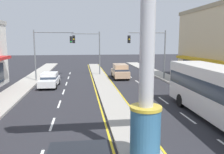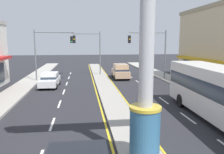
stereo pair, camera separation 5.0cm
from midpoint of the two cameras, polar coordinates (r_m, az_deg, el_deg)
The scene contains 11 objects.
median_strip at distance 22.74m, azimuth -1.16°, elevation -3.24°, with size 1.86×52.00×0.14m, color #A39E93.
sidewalk_left at distance 21.60m, azimuth -24.30°, elevation -4.63°, with size 2.40×60.00×0.18m, color #ADA89E.
sidewalk_right at distance 23.47m, azimuth 21.16°, elevation -3.41°, with size 2.40×60.00×0.18m, color #ADA89E.
lane_markings at distance 21.44m, azimuth -0.77°, elevation -4.17°, with size 8.60×52.00×0.01m.
district_sign at distance 8.66m, azimuth 8.80°, elevation 6.62°, with size 7.58×1.25×8.39m.
traffic_light_left_side at distance 28.45m, azimuth -15.12°, elevation 7.37°, with size 4.86×0.46×6.20m.
traffic_light_right_side at distance 28.89m, azimuth 9.94°, elevation 7.56°, with size 4.86×0.46×6.20m.
traffic_light_median_far at distance 32.56m, azimuth -5.61°, elevation 7.69°, with size 4.20×0.46×6.20m.
bus_far_right_lane at distance 15.09m, azimuth 26.16°, elevation -3.41°, with size 2.85×11.27×3.26m.
sedan_near_left_lane at distance 25.42m, azimuth -15.15°, elevation -0.61°, with size 1.92×4.34×1.53m.
suv_mid_left_lane at distance 30.05m, azimuth 2.20°, elevation 1.49°, with size 2.06×4.65×1.90m.
Camera 2 is at (-2.38, -4.10, 4.84)m, focal length 36.68 mm.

